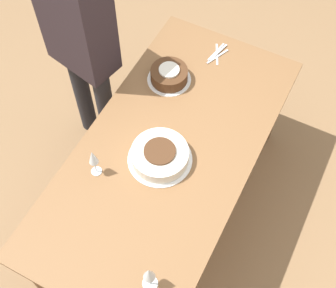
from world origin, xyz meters
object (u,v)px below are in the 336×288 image
at_px(cake_front_chocolate, 169,75).
at_px(person_cutting, 80,38).
at_px(cake_center_white, 160,155).
at_px(wine_glass_near, 93,158).
at_px(wine_glass_far, 149,275).

height_order(cake_front_chocolate, person_cutting, person_cutting).
bearing_deg(cake_center_white, cake_front_chocolate, -157.79).
xyz_separation_m(cake_front_chocolate, wine_glass_near, (0.71, -0.05, 0.09)).
bearing_deg(person_cutting, wine_glass_near, -40.48).
xyz_separation_m(wine_glass_near, wine_glass_far, (0.38, 0.52, 0.00)).
bearing_deg(wine_glass_far, wine_glass_near, -126.06).
relative_size(cake_front_chocolate, person_cutting, 0.16).
relative_size(cake_center_white, cake_front_chocolate, 1.33).
bearing_deg(wine_glass_near, person_cutting, -143.03).
distance_m(cake_center_white, person_cutting, 0.82).
bearing_deg(person_cutting, wine_glass_far, -32.62).
xyz_separation_m(cake_front_chocolate, person_cutting, (0.12, -0.50, 0.17)).
bearing_deg(person_cutting, cake_front_chocolate, 25.98).
bearing_deg(person_cutting, cake_center_white, -15.82).
height_order(wine_glass_near, wine_glass_far, wine_glass_far).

